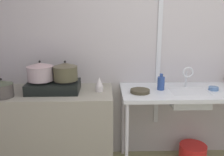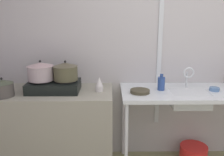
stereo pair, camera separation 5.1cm
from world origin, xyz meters
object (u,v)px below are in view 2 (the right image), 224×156
object	(u,v)px
pot_on_right_burner	(66,71)
percolator	(99,84)
bucket_on_floor	(193,154)
stove	(54,86)
pot_on_left_burner	(41,71)
faucet	(188,74)
bottle_by_sink	(161,83)
pot_beside_stove	(2,88)
small_bowl_on_drainboard	(214,89)
sink_basin	(189,99)
frying_pan	(140,91)

from	to	relation	value
pot_on_right_burner	percolator	xyz separation A→B (m)	(0.35, -0.01, -0.14)
bucket_on_floor	stove	bearing A→B (deg)	-176.52
pot_on_right_burner	pot_on_left_burner	bearing A→B (deg)	180.00
pot_on_left_burner	faucet	bearing A→B (deg)	3.23
stove	bottle_by_sink	bearing A→B (deg)	1.34
pot_on_right_burner	percolator	size ratio (longest dim) A/B	1.65
pot_beside_stove	percolator	distance (m)	0.97
percolator	bucket_on_floor	size ratio (longest dim) A/B	0.48
small_bowl_on_drainboard	bottle_by_sink	bearing A→B (deg)	176.65
pot_beside_stove	faucet	distance (m)	1.94
sink_basin	faucet	distance (m)	0.27
pot_beside_stove	small_bowl_on_drainboard	xyz separation A→B (m)	(2.19, 0.16, -0.07)
stove	bottle_by_sink	xyz separation A→B (m)	(1.15, 0.03, 0.02)
percolator	sink_basin	distance (m)	0.97
pot_beside_stove	faucet	bearing A→B (deg)	7.61
sink_basin	frying_pan	size ratio (longest dim) A/B	1.97
percolator	bottle_by_sink	distance (m)	0.67
stove	faucet	world-z (taller)	faucet
pot_beside_stove	bottle_by_sink	xyz separation A→B (m)	(1.62, 0.19, -0.01)
pot_on_left_burner	bottle_by_sink	xyz separation A→B (m)	(1.28, 0.03, -0.14)
percolator	stove	bearing A→B (deg)	178.67
small_bowl_on_drainboard	sink_basin	bearing A→B (deg)	-172.29
faucet	pot_on_right_burner	bearing A→B (deg)	-176.13
pot_on_right_burner	bottle_by_sink	xyz separation A→B (m)	(1.02, 0.03, -0.14)
stove	bottle_by_sink	distance (m)	1.15
pot_on_left_burner	stove	bearing A→B (deg)	0.00
pot_on_right_burner	bucket_on_floor	world-z (taller)	pot_on_right_burner
faucet	small_bowl_on_drainboard	xyz separation A→B (m)	(0.26, -0.10, -0.14)
pot_on_right_burner	percolator	bearing A→B (deg)	-1.82
pot_on_left_burner	faucet	distance (m)	1.58
percolator	bucket_on_floor	distance (m)	1.43
small_bowl_on_drainboard	bottle_by_sink	distance (m)	0.57
pot_on_right_burner	faucet	size ratio (longest dim) A/B	1.07
pot_on_left_burner	small_bowl_on_drainboard	xyz separation A→B (m)	(1.84, -0.01, -0.20)
bottle_by_sink	bucket_on_floor	xyz separation A→B (m)	(0.44, 0.07, -0.89)
bucket_on_floor	faucet	bearing A→B (deg)	-176.90
small_bowl_on_drainboard	frying_pan	bearing A→B (deg)	-175.50
pot_on_left_burner	sink_basin	world-z (taller)	pot_on_left_burner
pot_beside_stove	faucet	size ratio (longest dim) A/B	0.92
sink_basin	frying_pan	distance (m)	0.54
pot_beside_stove	frying_pan	distance (m)	1.39
bottle_by_sink	small_bowl_on_drainboard	bearing A→B (deg)	-3.35
pot_beside_stove	bottle_by_sink	world-z (taller)	pot_beside_stove
frying_pan	bottle_by_sink	size ratio (longest dim) A/B	1.14
bottle_by_sink	percolator	bearing A→B (deg)	-176.73
bottle_by_sink	bucket_on_floor	size ratio (longest dim) A/B	0.56
pot_on_left_burner	bucket_on_floor	xyz separation A→B (m)	(1.72, 0.10, -1.04)
stove	pot_beside_stove	size ratio (longest dim) A/B	2.44
stove	sink_basin	xyz separation A→B (m)	(1.44, -0.04, -0.14)
percolator	frying_pan	size ratio (longest dim) A/B	0.76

